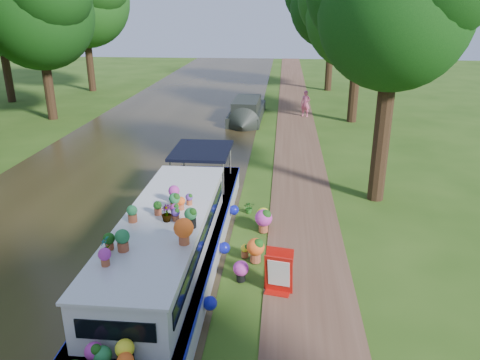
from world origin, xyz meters
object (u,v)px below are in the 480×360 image
object	(u,v)px
second_boat	(247,111)
pedestrian_pink	(306,104)
plant_boat	(167,255)
sandwich_board	(279,274)

from	to	relation	value
second_boat	pedestrian_pink	size ratio (longest dim) A/B	4.12
pedestrian_pink	second_boat	bearing A→B (deg)	-143.68
plant_boat	pedestrian_pink	bearing A→B (deg)	78.06
sandwich_board	pedestrian_pink	distance (m)	19.22
second_boat	sandwich_board	bearing A→B (deg)	-81.53
plant_boat	sandwich_board	world-z (taller)	plant_boat
sandwich_board	pedestrian_pink	xyz separation A→B (m)	(1.34, 19.18, 0.32)
plant_boat	pedestrian_pink	distance (m)	19.55
plant_boat	sandwich_board	bearing A→B (deg)	-0.91
second_boat	sandwich_board	distance (m)	18.18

